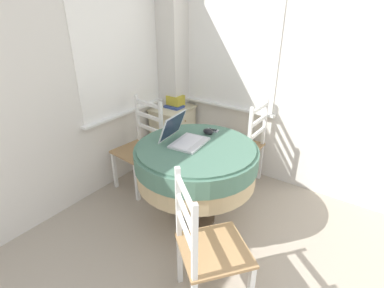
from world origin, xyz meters
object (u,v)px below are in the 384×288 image
at_px(round_dining_table, 196,162).
at_px(dining_chair_camera_near, 207,249).
at_px(corner_cabinet, 173,134).
at_px(computer_mouse, 208,132).
at_px(dining_chair_near_back_window, 141,148).
at_px(dining_chair_near_right_window, 244,146).
at_px(cell_phone, 213,130).
at_px(book_on_cabinet, 174,107).
at_px(laptop, 183,137).
at_px(storage_box, 176,101).

height_order(round_dining_table, dining_chair_camera_near, dining_chair_camera_near).
bearing_deg(round_dining_table, corner_cabinet, 47.90).
xyz_separation_m(computer_mouse, dining_chair_near_back_window, (-0.11, 0.77, -0.34)).
bearing_deg(dining_chair_near_back_window, dining_chair_camera_near, -120.79).
distance_m(dining_chair_near_back_window, dining_chair_near_right_window, 1.11).
bearing_deg(computer_mouse, dining_chair_camera_near, -147.62).
relative_size(cell_phone, dining_chair_camera_near, 0.13).
bearing_deg(book_on_cabinet, round_dining_table, -133.00).
relative_size(round_dining_table, cell_phone, 8.62).
bearing_deg(dining_chair_camera_near, round_dining_table, 39.21).
bearing_deg(dining_chair_near_back_window, laptop, -102.84).
distance_m(dining_chair_camera_near, book_on_cabinet, 2.10).
height_order(laptop, dining_chair_near_back_window, laptop).
height_order(laptop, book_on_cabinet, laptop).
bearing_deg(storage_box, dining_chair_near_right_window, -93.37).
bearing_deg(storage_box, round_dining_table, -134.14).
relative_size(cell_phone, dining_chair_near_right_window, 0.13).
bearing_deg(cell_phone, dining_chair_near_back_window, 104.61).
height_order(cell_phone, dining_chair_near_right_window, dining_chair_near_right_window).
height_order(laptop, storage_box, laptop).
xyz_separation_m(round_dining_table, corner_cabinet, (0.83, 0.92, -0.27)).
bearing_deg(round_dining_table, dining_chair_near_back_window, 79.34).
height_order(computer_mouse, dining_chair_near_back_window, dining_chair_near_back_window).
xyz_separation_m(cell_phone, dining_chair_camera_near, (-1.01, -0.59, -0.32)).
distance_m(computer_mouse, corner_cabinet, 1.13).
bearing_deg(laptop, book_on_cabinet, 42.40).
distance_m(laptop, cell_phone, 0.37).
height_order(round_dining_table, laptop, laptop).
bearing_deg(computer_mouse, dining_chair_near_back_window, 98.29).
xyz_separation_m(cell_phone, dining_chair_near_right_window, (0.48, -0.11, -0.32)).
xyz_separation_m(laptop, dining_chair_near_back_window, (0.16, 0.69, -0.37)).
xyz_separation_m(dining_chair_near_right_window, dining_chair_camera_near, (-1.49, -0.48, 0.00)).
bearing_deg(book_on_cabinet, corner_cabinet, 129.59).
bearing_deg(dining_chair_near_back_window, dining_chair_near_right_window, -52.22).
xyz_separation_m(computer_mouse, dining_chair_near_right_window, (0.57, -0.10, -0.34)).
bearing_deg(dining_chair_near_right_window, corner_cabinet, 90.11).
xyz_separation_m(dining_chair_camera_near, storage_box, (1.55, 1.45, 0.31)).
bearing_deg(corner_cabinet, computer_mouse, -122.99).
distance_m(computer_mouse, book_on_cabinet, 1.04).
relative_size(dining_chair_near_right_window, corner_cabinet, 1.39).
relative_size(laptop, corner_cabinet, 0.53).
bearing_deg(book_on_cabinet, storage_box, 15.11).
bearing_deg(dining_chair_near_back_window, round_dining_table, -100.66).
xyz_separation_m(round_dining_table, book_on_cabinet, (0.85, 0.91, 0.09)).
bearing_deg(cell_phone, storage_box, 58.02).
bearing_deg(laptop, cell_phone, -11.75).
height_order(dining_chair_near_right_window, corner_cabinet, dining_chair_near_right_window).
distance_m(computer_mouse, storage_box, 1.07).
distance_m(dining_chair_near_back_window, book_on_cabinet, 0.74).
bearing_deg(computer_mouse, book_on_cabinet, 55.97).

